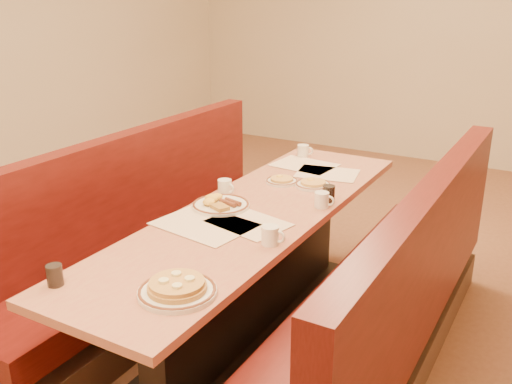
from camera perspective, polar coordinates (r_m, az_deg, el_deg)
The scene contains 18 objects.
ground at distance 3.33m, azimuth -0.11°, elevation -13.99°, with size 8.00×8.00×0.00m, color #9E6647.
diner_table at distance 3.13m, azimuth -0.11°, elevation -8.28°, with size 0.70×2.50×0.75m.
booth_left at distance 3.52m, azimuth -10.53°, elevation -5.55°, with size 0.55×2.50×1.05m.
booth_right at distance 2.89m, azimuth 12.83°, elevation -11.70°, with size 0.55×2.50×1.05m.
placemat_near_left at distance 2.81m, azimuth -5.17°, elevation -3.22°, with size 0.46×0.34×0.00m, color beige.
placemat_near_right at distance 2.81m, azimuth -0.76°, elevation -3.11°, with size 0.37×0.28×0.00m, color beige.
placemat_far_left at distance 3.75m, azimuth 4.87°, elevation 2.71°, with size 0.39×0.29×0.00m, color beige.
placemat_far_right at distance 3.59m, azimuth 7.14°, elevation 1.87°, with size 0.37×0.28×0.00m, color beige.
pancake_plate at distance 2.21m, azimuth -7.89°, elevation -9.58°, with size 0.30×0.30×0.07m.
eggs_plate at distance 3.02m, azimuth -3.63°, elevation -1.22°, with size 0.31×0.31×0.06m.
extra_plate_mid at distance 3.35m, azimuth 5.72°, elevation 0.81°, with size 0.21×0.21×0.04m.
extra_plate_far at distance 3.40m, azimuth 2.60°, elevation 1.16°, with size 0.19×0.19×0.04m.
coffee_mug_a at distance 2.58m, azimuth 1.50°, elevation -4.33°, with size 0.11×0.08×0.09m.
coffee_mug_b at distance 3.21m, azimuth -3.10°, elevation 0.53°, with size 0.11×0.08×0.08m.
coffee_mug_c at distance 3.03m, azimuth 6.65°, elevation -0.75°, with size 0.11×0.08×0.08m.
coffee_mug_d at distance 3.94m, azimuth 4.77°, elevation 4.15°, with size 0.11×0.08×0.08m.
soda_tumbler_near at distance 2.37m, azimuth -19.49°, elevation -7.85°, with size 0.06×0.06×0.09m.
soda_tumbler_mid at distance 3.11m, azimuth 7.28°, elevation -0.17°, with size 0.07×0.07×0.09m.
Camera 1 is at (1.38, -2.40, 1.85)m, focal length 40.00 mm.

